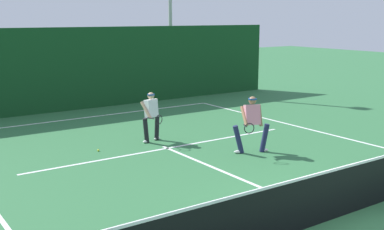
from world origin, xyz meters
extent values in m
plane|color=#2F6B3E|center=(0.00, 0.00, 0.00)|extent=(80.00, 80.00, 0.00)
cube|color=white|center=(0.00, 11.72, 0.00)|extent=(10.68, 0.10, 0.01)
cube|color=white|center=(0.00, 6.16, 0.00)|extent=(8.70, 0.10, 0.01)
cube|color=white|center=(0.00, 3.20, 0.00)|extent=(0.10, 6.40, 0.01)
cube|color=black|center=(0.00, 0.00, 0.49)|extent=(11.51, 0.02, 0.98)
cube|color=white|center=(0.00, 0.00, 1.00)|extent=(11.51, 0.03, 0.05)
cylinder|color=#1E234C|center=(2.11, 4.27, 0.41)|extent=(0.32, 0.24, 0.83)
cylinder|color=#1E234C|center=(1.39, 4.56, 0.41)|extent=(0.38, 0.27, 0.83)
ellipsoid|color=white|center=(2.11, 4.27, 0.04)|extent=(0.28, 0.20, 0.09)
ellipsoid|color=white|center=(1.39, 4.56, 0.04)|extent=(0.28, 0.20, 0.09)
cube|color=pink|center=(1.75, 4.41, 1.11)|extent=(0.52, 0.48, 0.61)
cylinder|color=#9E704C|center=(1.97, 4.33, 1.08)|extent=(0.20, 0.16, 0.63)
cylinder|color=#9E704C|center=(1.53, 4.50, 1.08)|extent=(0.28, 0.51, 0.51)
sphere|color=#9E704C|center=(1.75, 4.41, 1.52)|extent=(0.22, 0.22, 0.22)
cylinder|color=#19478C|center=(1.75, 4.41, 1.56)|extent=(0.31, 0.31, 0.04)
cylinder|color=black|center=(1.39, 4.29, 0.86)|extent=(0.13, 0.25, 0.03)
torus|color=black|center=(1.26, 3.97, 0.86)|extent=(0.28, 0.13, 0.29)
cylinder|color=black|center=(0.26, 7.20, 0.39)|extent=(0.22, 0.18, 0.79)
cylinder|color=black|center=(-0.21, 7.07, 0.39)|extent=(0.25, 0.19, 0.79)
ellipsoid|color=white|center=(0.26, 7.20, 0.04)|extent=(0.28, 0.18, 0.09)
ellipsoid|color=white|center=(-0.21, 7.07, 0.04)|extent=(0.28, 0.18, 0.09)
cube|color=silver|center=(0.03, 7.14, 1.05)|extent=(0.46, 0.36, 0.56)
cylinder|color=tan|center=(0.24, 7.20, 1.03)|extent=(0.16, 0.13, 0.60)
cylinder|color=tan|center=(-0.19, 7.08, 1.03)|extent=(0.21, 0.46, 0.52)
sphere|color=tan|center=(0.03, 7.14, 1.44)|extent=(0.21, 0.21, 0.21)
cylinder|color=#19478C|center=(0.03, 7.14, 1.48)|extent=(0.28, 0.28, 0.04)
cylinder|color=black|center=(-0.17, 6.82, 0.82)|extent=(0.10, 0.26, 0.03)
torus|color=black|center=(-0.08, 6.50, 0.82)|extent=(0.29, 0.10, 0.29)
sphere|color=#D1E033|center=(-1.83, 7.00, 0.03)|extent=(0.07, 0.07, 0.07)
cube|color=#12401D|center=(0.00, 13.50, 1.70)|extent=(20.35, 0.12, 3.41)
cylinder|color=#9EA39E|center=(5.79, 15.21, 4.23)|extent=(0.18, 0.18, 8.47)
camera|label=1|loc=(-7.24, -5.66, 3.84)|focal=45.28mm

